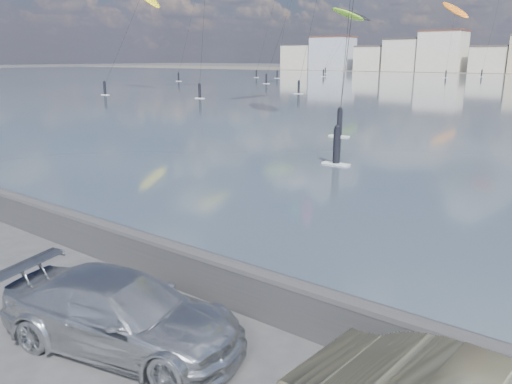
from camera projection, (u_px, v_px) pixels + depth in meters
ground at (86, 340)px, 9.40m from camera, size 700.00×700.00×0.00m
seawall at (187, 266)px, 11.33m from camera, size 400.00×0.36×1.08m
car_silver at (122, 313)px, 9.03m from camera, size 5.01×2.96×1.36m
kitesurfer_0 at (358, 16)px, 164.11m from camera, size 9.08×17.03×21.02m
kitesurfer_8 at (348, 15)px, 145.79m from camera, size 10.23×18.69×20.09m
kitesurfer_10 at (455, 11)px, 136.09m from camera, size 9.42×16.01×20.81m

